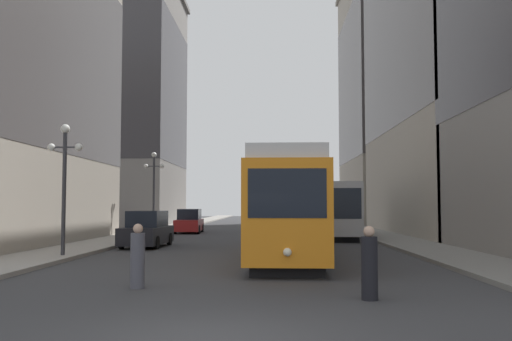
{
  "coord_description": "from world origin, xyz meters",
  "views": [
    {
      "loc": [
        0.93,
        -8.76,
        2.1
      ],
      "look_at": [
        0.45,
        7.74,
        3.13
      ],
      "focal_mm": 39.11,
      "sensor_mm": 36.0,
      "label": 1
    }
  ],
  "objects_px": {
    "pedestrian_crossing_far": "(138,258)",
    "pedestrian_crossing_near": "(369,265)",
    "transit_bus": "(333,208)",
    "lamp_post_left_near": "(65,168)",
    "parked_car_left_mid": "(189,222)",
    "streetcar": "(286,205)",
    "parked_car_left_near": "(147,230)",
    "lamp_post_left_far": "(154,180)"
  },
  "relations": [
    {
      "from": "parked_car_left_mid",
      "to": "pedestrian_crossing_far",
      "type": "height_order",
      "value": "parked_car_left_mid"
    },
    {
      "from": "transit_bus",
      "to": "lamp_post_left_far",
      "type": "height_order",
      "value": "lamp_post_left_far"
    },
    {
      "from": "parked_car_left_mid",
      "to": "pedestrian_crossing_near",
      "type": "bearing_deg",
      "value": -76.19
    },
    {
      "from": "pedestrian_crossing_far",
      "to": "lamp_post_left_far",
      "type": "height_order",
      "value": "lamp_post_left_far"
    },
    {
      "from": "transit_bus",
      "to": "pedestrian_crossing_near",
      "type": "bearing_deg",
      "value": -92.4
    },
    {
      "from": "transit_bus",
      "to": "parked_car_left_mid",
      "type": "xyz_separation_m",
      "value": [
        -10.33,
        5.72,
        -1.1
      ]
    },
    {
      "from": "lamp_post_left_near",
      "to": "lamp_post_left_far",
      "type": "distance_m",
      "value": 16.68
    },
    {
      "from": "transit_bus",
      "to": "pedestrian_crossing_near",
      "type": "xyz_separation_m",
      "value": [
        -1.82,
        -24.29,
        -1.18
      ]
    },
    {
      "from": "streetcar",
      "to": "lamp_post_left_far",
      "type": "bearing_deg",
      "value": 120.52
    },
    {
      "from": "parked_car_left_near",
      "to": "pedestrian_crossing_near",
      "type": "distance_m",
      "value": 17.72
    },
    {
      "from": "parked_car_left_near",
      "to": "parked_car_left_mid",
      "type": "distance_m",
      "value": 14.46
    },
    {
      "from": "parked_car_left_mid",
      "to": "lamp_post_left_near",
      "type": "xyz_separation_m",
      "value": [
        -1.9,
        -20.76,
        2.73
      ]
    },
    {
      "from": "transit_bus",
      "to": "parked_car_left_mid",
      "type": "height_order",
      "value": "transit_bus"
    },
    {
      "from": "transit_bus",
      "to": "lamp_post_left_near",
      "type": "relative_size",
      "value": 2.25
    },
    {
      "from": "transit_bus",
      "to": "lamp_post_left_far",
      "type": "bearing_deg",
      "value": 174.3
    },
    {
      "from": "lamp_post_left_near",
      "to": "parked_car_left_mid",
      "type": "bearing_deg",
      "value": 84.77
    },
    {
      "from": "transit_bus",
      "to": "pedestrian_crossing_far",
      "type": "relative_size",
      "value": 7.14
    },
    {
      "from": "parked_car_left_mid",
      "to": "pedestrian_crossing_far",
      "type": "distance_m",
      "value": 28.55
    },
    {
      "from": "pedestrian_crossing_far",
      "to": "transit_bus",
      "type": "bearing_deg",
      "value": -58.19
    },
    {
      "from": "transit_bus",
      "to": "lamp_post_left_near",
      "type": "xyz_separation_m",
      "value": [
        -12.23,
        -15.05,
        1.63
      ]
    },
    {
      "from": "streetcar",
      "to": "parked_car_left_mid",
      "type": "relative_size",
      "value": 2.95
    },
    {
      "from": "parked_car_left_mid",
      "to": "pedestrian_crossing_near",
      "type": "distance_m",
      "value": 31.19
    },
    {
      "from": "pedestrian_crossing_far",
      "to": "lamp_post_left_far",
      "type": "bearing_deg",
      "value": -28.91
    },
    {
      "from": "pedestrian_crossing_far",
      "to": "pedestrian_crossing_near",
      "type": "bearing_deg",
      "value": -146.11
    },
    {
      "from": "streetcar",
      "to": "pedestrian_crossing_far",
      "type": "xyz_separation_m",
      "value": [
        -4.0,
        -8.6,
        -1.34
      ]
    },
    {
      "from": "parked_car_left_mid",
      "to": "parked_car_left_near",
      "type": "bearing_deg",
      "value": -92.01
    },
    {
      "from": "parked_car_left_mid",
      "to": "pedestrian_crossing_far",
      "type": "relative_size",
      "value": 3.0
    },
    {
      "from": "streetcar",
      "to": "parked_car_left_near",
      "type": "height_order",
      "value": "streetcar"
    },
    {
      "from": "streetcar",
      "to": "lamp_post_left_near",
      "type": "xyz_separation_m",
      "value": [
        -8.82,
        -0.96,
        1.47
      ]
    },
    {
      "from": "pedestrian_crossing_near",
      "to": "parked_car_left_near",
      "type": "bearing_deg",
      "value": 110.7
    },
    {
      "from": "transit_bus",
      "to": "pedestrian_crossing_near",
      "type": "relative_size",
      "value": 7.1
    },
    {
      "from": "parked_car_left_mid",
      "to": "lamp_post_left_near",
      "type": "relative_size",
      "value": 0.94
    },
    {
      "from": "parked_car_left_near",
      "to": "pedestrian_crossing_far",
      "type": "height_order",
      "value": "parked_car_left_near"
    },
    {
      "from": "streetcar",
      "to": "lamp_post_left_far",
      "type": "xyz_separation_m",
      "value": [
        -8.82,
        15.72,
        1.75
      ]
    },
    {
      "from": "parked_car_left_near",
      "to": "transit_bus",
      "type": "bearing_deg",
      "value": 42.58
    },
    {
      "from": "pedestrian_crossing_far",
      "to": "lamp_post_left_near",
      "type": "relative_size",
      "value": 0.32
    },
    {
      "from": "pedestrian_crossing_far",
      "to": "lamp_post_left_near",
      "type": "height_order",
      "value": "lamp_post_left_near"
    },
    {
      "from": "transit_bus",
      "to": "pedestrian_crossing_far",
      "type": "distance_m",
      "value": 23.9
    },
    {
      "from": "pedestrian_crossing_near",
      "to": "lamp_post_left_far",
      "type": "height_order",
      "value": "lamp_post_left_far"
    },
    {
      "from": "parked_car_left_mid",
      "to": "lamp_post_left_near",
      "type": "bearing_deg",
      "value": -97.25
    },
    {
      "from": "parked_car_left_near",
      "to": "pedestrian_crossing_far",
      "type": "xyz_separation_m",
      "value": [
        2.92,
        -13.94,
        -0.08
      ]
    },
    {
      "from": "streetcar",
      "to": "lamp_post_left_far",
      "type": "relative_size",
      "value": 2.56
    }
  ]
}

